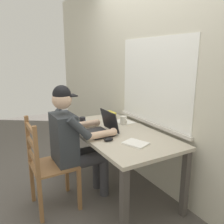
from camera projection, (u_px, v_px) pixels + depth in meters
name	position (u px, v px, depth m)	size (l,w,h in m)	color
ground_plane	(117.00, 190.00, 2.68)	(8.00, 8.00, 0.00)	#56514C
back_wall	(153.00, 76.00, 2.59)	(6.00, 0.08, 2.60)	beige
desk	(117.00, 139.00, 2.53)	(1.48, 0.78, 0.71)	#BCB29E
seated_person	(74.00, 139.00, 2.36)	(0.50, 0.60, 1.25)	#33383D
wooden_chair	(48.00, 165.00, 2.27)	(0.42, 0.42, 0.94)	olive
laptop	(103.00, 128.00, 2.46)	(0.33, 0.28, 0.23)	black
computer_mouse	(109.00, 139.00, 2.23)	(0.06, 0.10, 0.03)	black
coffee_mug_white	(124.00, 120.00, 2.75)	(0.12, 0.08, 0.10)	silver
coffee_mug_dark	(82.00, 121.00, 2.70)	(0.11, 0.07, 0.10)	black
coffee_mug_spare	(112.00, 119.00, 2.80)	(0.12, 0.08, 0.10)	#2D384C
book_stack_main	(109.00, 115.00, 3.06)	(0.20, 0.14, 0.08)	white
paper_pile_near_laptop	(136.00, 143.00, 2.15)	(0.21, 0.16, 0.01)	white
paper_pile_back_corner	(124.00, 122.00, 2.87)	(0.25, 0.18, 0.00)	white
landscape_photo_print	(83.00, 121.00, 2.88)	(0.13, 0.09, 0.00)	teal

